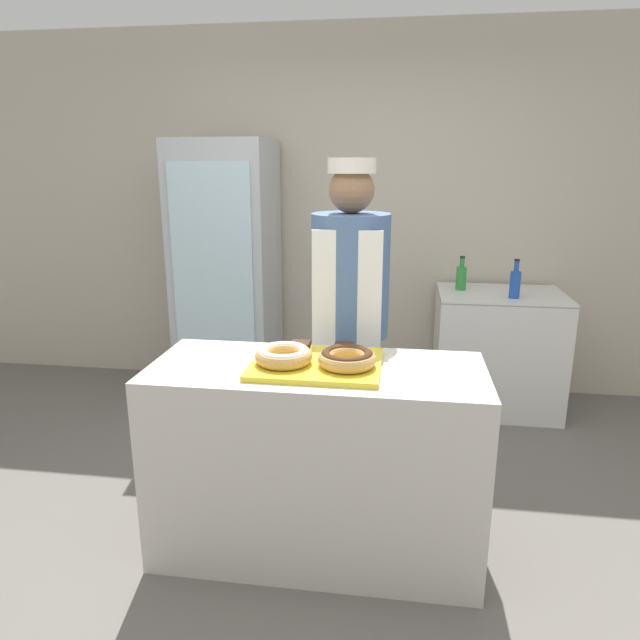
{
  "coord_description": "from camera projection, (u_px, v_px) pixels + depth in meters",
  "views": [
    {
      "loc": [
        0.34,
        -2.27,
        1.72
      ],
      "look_at": [
        0.0,
        0.1,
        1.06
      ],
      "focal_mm": 32.0,
      "sensor_mm": 36.0,
      "label": 1
    }
  ],
  "objects": [
    {
      "name": "brownie_back_left",
      "position": [
        300.0,
        345.0,
        2.59
      ],
      "size": [
        0.08,
        0.08,
        0.03
      ],
      "color": "#382111",
      "rests_on": "serving_tray"
    },
    {
      "name": "bottle_green",
      "position": [
        461.0,
        277.0,
        4.04
      ],
      "size": [
        0.07,
        0.07,
        0.24
      ],
      "color": "#2D8C38",
      "rests_on": "chest_freezer"
    },
    {
      "name": "serving_tray",
      "position": [
        317.0,
        364.0,
        2.43
      ],
      "size": [
        0.55,
        0.45,
        0.02
      ],
      "color": "yellow",
      "rests_on": "display_counter"
    },
    {
      "name": "beverage_fridge",
      "position": [
        227.0,
        273.0,
        4.21
      ],
      "size": [
        0.69,
        0.66,
        1.89
      ],
      "color": "#ADB2B7",
      "rests_on": "ground_plane"
    },
    {
      "name": "donut_chocolate_glaze",
      "position": [
        347.0,
        358.0,
        2.36
      ],
      "size": [
        0.24,
        0.24,
        0.07
      ],
      "color": "tan",
      "rests_on": "serving_tray"
    },
    {
      "name": "wall_back",
      "position": [
        358.0,
        214.0,
        4.34
      ],
      "size": [
        8.0,
        0.06,
        2.7
      ],
      "color": "#BCB29E",
      "rests_on": "ground_plane"
    },
    {
      "name": "baker_person",
      "position": [
        350.0,
        321.0,
        3.0
      ],
      "size": [
        0.4,
        0.4,
        1.75
      ],
      "color": "#4C4C51",
      "rests_on": "ground_plane"
    },
    {
      "name": "brownie_back_right",
      "position": [
        344.0,
        347.0,
        2.56
      ],
      "size": [
        0.08,
        0.08,
        0.03
      ],
      "color": "#382111",
      "rests_on": "serving_tray"
    },
    {
      "name": "display_counter",
      "position": [
        317.0,
        460.0,
        2.55
      ],
      "size": [
        1.44,
        0.6,
        0.88
      ],
      "color": "beige",
      "rests_on": "ground_plane"
    },
    {
      "name": "bottle_blue",
      "position": [
        515.0,
        283.0,
        3.78
      ],
      "size": [
        0.07,
        0.07,
        0.26
      ],
      "color": "#1E4CB2",
      "rests_on": "chest_freezer"
    },
    {
      "name": "chest_freezer",
      "position": [
        497.0,
        350.0,
        4.08
      ],
      "size": [
        0.86,
        0.64,
        0.86
      ],
      "color": "silver",
      "rests_on": "ground_plane"
    },
    {
      "name": "donut_light_glaze",
      "position": [
        284.0,
        355.0,
        2.4
      ],
      "size": [
        0.24,
        0.24,
        0.07
      ],
      "color": "tan",
      "rests_on": "serving_tray"
    },
    {
      "name": "ground_plane",
      "position": [
        317.0,
        544.0,
        2.67
      ],
      "size": [
        14.0,
        14.0,
        0.0
      ],
      "primitive_type": "plane",
      "color": "#66605B"
    }
  ]
}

